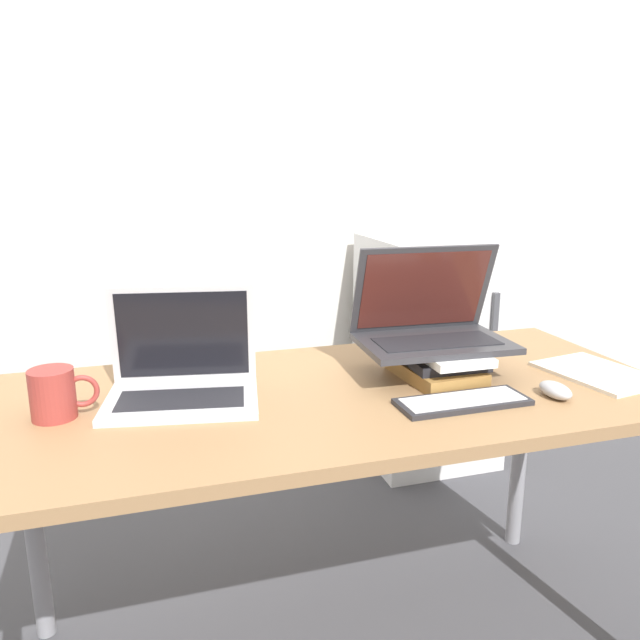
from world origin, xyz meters
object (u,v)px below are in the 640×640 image
at_px(laptop_left, 182,377).
at_px(notepad, 598,373).
at_px(mug, 54,394).
at_px(mouse, 555,390).
at_px(wireless_keyboard, 463,402).
at_px(mini_fridge, 428,350).
at_px(book_stack, 438,362).
at_px(laptop_on_books, 430,325).

bearing_deg(laptop_left, notepad, -8.11).
bearing_deg(mug, mouse, -10.82).
height_order(wireless_keyboard, mini_fridge, mini_fridge).
relative_size(laptop_left, book_stack, 1.40).
xyz_separation_m(laptop_left, notepad, (1.05, -0.15, -0.05)).
distance_m(wireless_keyboard, mug, 0.90).
bearing_deg(laptop_on_books, mouse, -50.49).
bearing_deg(notepad, mini_fridge, 85.95).
distance_m(wireless_keyboard, mini_fridge, 1.32).
xyz_separation_m(laptop_left, mouse, (0.84, -0.25, -0.03)).
xyz_separation_m(laptop_left, wireless_keyboard, (0.61, -0.23, -0.04)).
height_order(notepad, mini_fridge, mini_fridge).
height_order(laptop_left, mouse, laptop_left).
distance_m(laptop_on_books, wireless_keyboard, 0.26).
bearing_deg(mug, mini_fridge, 35.50).
height_order(laptop_left, laptop_on_books, laptop_on_books).
xyz_separation_m(mug, mini_fridge, (1.40, 1.00, -0.32)).
distance_m(notepad, mug, 1.33).
relative_size(notepad, mug, 2.17).
bearing_deg(mouse, laptop_left, 163.31).
bearing_deg(laptop_left, wireless_keyboard, -20.59).
xyz_separation_m(book_stack, laptop_on_books, (-0.01, 0.04, 0.09)).
height_order(mug, mini_fridge, mini_fridge).
bearing_deg(wireless_keyboard, laptop_on_books, 83.35).
height_order(mouse, mug, mug).
height_order(book_stack, wireless_keyboard, book_stack).
distance_m(laptop_on_books, notepad, 0.46).
bearing_deg(mouse, laptop_on_books, 129.51).
bearing_deg(mouse, book_stack, 133.16).
xyz_separation_m(laptop_on_books, mug, (-0.91, -0.04, -0.08)).
bearing_deg(book_stack, mini_fridge, 64.15).
height_order(notepad, mug, mug).
bearing_deg(wireless_keyboard, mug, 167.87).
distance_m(mug, mini_fridge, 1.75).
distance_m(laptop_left, mug, 0.28).
height_order(book_stack, laptop_on_books, laptop_on_books).
distance_m(book_stack, notepad, 0.42).
relative_size(laptop_on_books, mug, 2.71).
bearing_deg(mug, wireless_keyboard, -12.13).
height_order(mouse, notepad, mouse).
bearing_deg(mini_fridge, mouse, -103.35).
relative_size(mouse, mug, 0.69).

